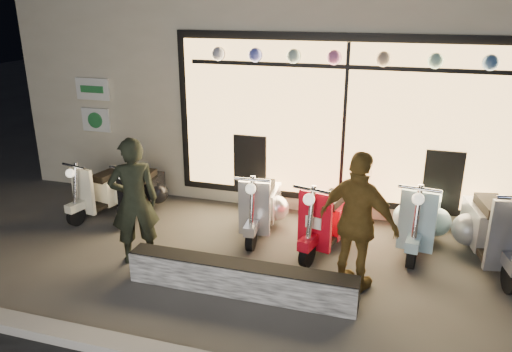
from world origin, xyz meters
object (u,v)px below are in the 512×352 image
(man, at_px, (134,201))
(woman, at_px, (358,223))
(scooter_red, at_px, (330,217))
(scooter_silver, at_px, (262,204))
(graffiti_barrier, at_px, (240,278))

(man, xyz_separation_m, woman, (2.86, 0.17, 0.01))
(scooter_red, xyz_separation_m, woman, (0.47, -1.06, 0.45))
(scooter_silver, relative_size, scooter_red, 0.97)
(graffiti_barrier, distance_m, scooter_red, 1.80)
(graffiti_barrier, bearing_deg, scooter_silver, 98.15)
(scooter_silver, bearing_deg, scooter_red, -15.06)
(graffiti_barrier, height_order, scooter_red, scooter_red)
(graffiti_barrier, relative_size, scooter_silver, 1.99)
(scooter_silver, xyz_separation_m, scooter_red, (1.07, -0.21, 0.01))
(scooter_silver, bearing_deg, graffiti_barrier, -85.93)
(man, bearing_deg, graffiti_barrier, 132.26)
(man, bearing_deg, woman, 149.04)
(graffiti_barrier, bearing_deg, man, 166.61)
(scooter_silver, xyz_separation_m, woman, (1.54, -1.26, 0.46))
(scooter_red, relative_size, woman, 0.84)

